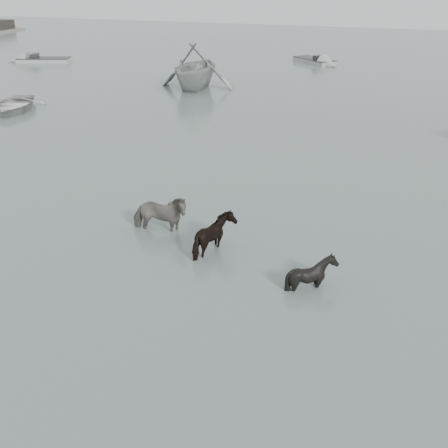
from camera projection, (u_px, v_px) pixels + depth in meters
The scene contains 8 objects.
ground at pixel (256, 281), 15.21m from camera, with size 140.00×140.00×0.00m, color slate.
pony_pinto at pixel (159, 208), 17.77m from camera, with size 0.86×1.89×1.60m, color black.
pony_dark at pixel (215, 231), 16.50m from camera, with size 1.38×1.18×1.39m, color black.
pony_black at pixel (312, 265), 14.70m from camera, with size 1.06×1.19×1.31m, color black.
rowboat_lead at pixel (13, 103), 32.84m from camera, with size 3.14×4.40×0.91m, color #BCBBB7.
rowboat_trail at pixel (196, 65), 38.24m from camera, with size 5.29×6.13×3.23m, color #9B9E9B.
skiff_outer at pixel (44, 58), 49.27m from camera, with size 6.25×1.60×0.75m, color #A9A8A4, non-canonical shape.
skiff_mid at pixel (315, 59), 48.87m from camera, with size 5.78×1.60×0.75m, color #979A97, non-canonical shape.
Camera 1 is at (3.43, -12.72, 7.80)m, focal length 45.00 mm.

